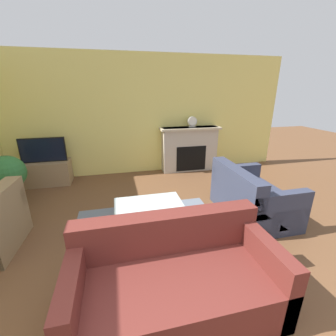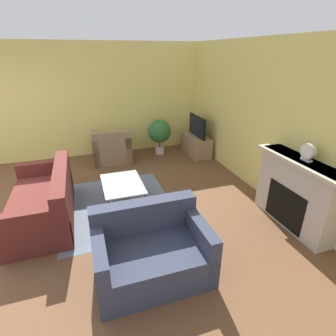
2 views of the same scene
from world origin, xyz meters
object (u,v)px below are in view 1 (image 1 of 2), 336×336
at_px(coffee_table, 149,208).
at_px(potted_plant, 7,174).
at_px(tv, 43,150).
at_px(mantel_clock, 192,122).
at_px(couch_loveseat, 251,199).
at_px(couch_sectional, 175,281).

distance_m(coffee_table, potted_plant, 2.58).
relative_size(tv, mantel_clock, 3.53).
height_order(tv, couch_loveseat, tv).
bearing_deg(tv, couch_sectional, -61.01).
height_order(tv, coffee_table, tv).
distance_m(tv, mantel_clock, 3.32).
xyz_separation_m(couch_loveseat, mantel_clock, (-0.22, 2.30, 0.92)).
bearing_deg(coffee_table, mantel_clock, 58.95).
distance_m(couch_sectional, mantel_clock, 3.96).
relative_size(couch_sectional, couch_loveseat, 1.40).
relative_size(couch_loveseat, potted_plant, 1.45).
bearing_deg(couch_loveseat, tv, 58.57).
relative_size(coffee_table, potted_plant, 1.06).
relative_size(tv, coffee_table, 0.93).
relative_size(couch_loveseat, coffee_table, 1.37).
bearing_deg(couch_sectional, potted_plant, 131.46).
height_order(tv, mantel_clock, mantel_clock).
distance_m(couch_loveseat, coffee_table, 1.65).
relative_size(tv, potted_plant, 0.98).
bearing_deg(mantel_clock, potted_plant, -164.03).
bearing_deg(potted_plant, couch_loveseat, -18.10).
bearing_deg(couch_loveseat, mantel_clock, 5.46).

